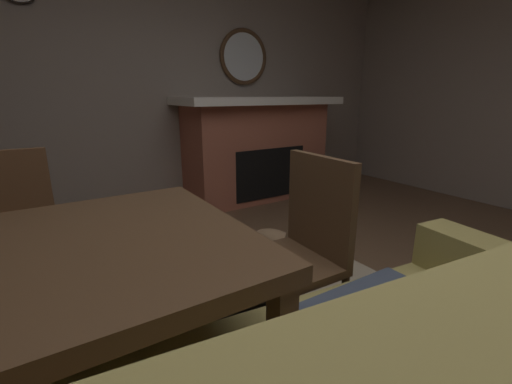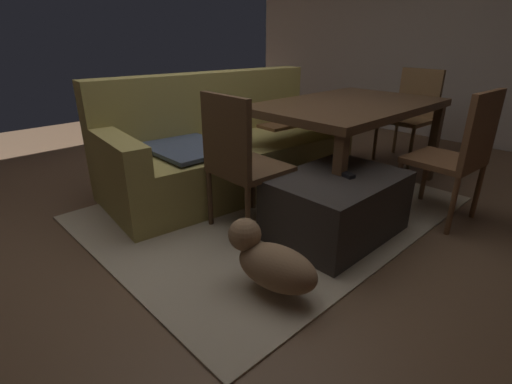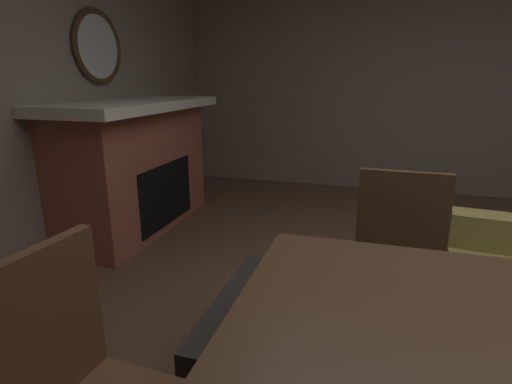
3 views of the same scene
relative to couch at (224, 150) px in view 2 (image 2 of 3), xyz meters
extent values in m
plane|color=brown|center=(-0.34, -0.49, -0.33)|extent=(8.25, 8.25, 0.00)
cube|color=#B2A59B|center=(3.10, -0.49, 1.00)|extent=(0.12, 6.06, 2.64)
cube|color=tan|center=(-0.04, -0.64, -0.32)|extent=(2.60, 2.00, 0.01)
cube|color=#9E8E4C|center=(0.00, -0.07, -0.12)|extent=(2.17, 1.14, 0.42)
cube|color=#9E8E4C|center=(0.04, 0.28, 0.36)|extent=(2.09, 0.43, 0.53)
cube|color=#9E8E4C|center=(0.94, -0.18, 0.19)|extent=(0.28, 0.93, 0.20)
cube|color=#9E8E4C|center=(-0.95, 0.03, 0.19)|extent=(0.28, 0.93, 0.20)
cube|color=#3D475B|center=(-0.42, -0.03, 0.12)|extent=(0.57, 0.78, 0.03)
cube|color=#2D2826|center=(-0.04, -1.21, -0.12)|extent=(0.86, 0.62, 0.42)
cube|color=black|center=(-0.01, -1.22, 0.11)|extent=(0.09, 0.17, 0.02)
cube|color=#513823|center=(0.73, -0.73, 0.38)|extent=(1.59, 1.03, 0.06)
cube|color=#513823|center=(-0.01, -0.28, 0.01)|extent=(0.07, 0.07, 0.68)
cube|color=#513823|center=(1.46, -0.28, 0.01)|extent=(0.07, 0.07, 0.68)
cube|color=#513823|center=(-0.01, -1.19, 0.01)|extent=(0.07, 0.07, 0.68)
cube|color=#513823|center=(1.46, -1.19, 0.01)|extent=(0.07, 0.07, 0.68)
cube|color=brown|center=(0.73, 0.08, 0.10)|extent=(0.46, 0.46, 0.04)
cube|color=brown|center=(0.74, 0.28, 0.36)|extent=(0.44, 0.06, 0.48)
cylinder|color=brown|center=(0.92, -0.13, -0.12)|extent=(0.04, 0.04, 0.41)
cylinder|color=brown|center=(0.52, -0.11, -0.12)|extent=(0.04, 0.04, 0.41)
cylinder|color=brown|center=(0.94, 0.27, -0.12)|extent=(0.04, 0.04, 0.41)
cylinder|color=brown|center=(0.54, 0.29, -0.12)|extent=(0.04, 0.04, 0.41)
cube|color=#513823|center=(-0.37, -0.73, 0.10)|extent=(0.45, 0.45, 0.04)
cube|color=#513823|center=(-0.57, -0.73, 0.36)|extent=(0.05, 0.44, 0.48)
cylinder|color=#513823|center=(-0.16, -0.54, -0.12)|extent=(0.04, 0.04, 0.41)
cylinder|color=#513823|center=(-0.18, -0.94, -0.12)|extent=(0.04, 0.04, 0.41)
cylinder|color=#513823|center=(-0.56, -0.53, -0.12)|extent=(0.04, 0.04, 0.41)
cylinder|color=#513823|center=(-0.58, -0.93, -0.12)|extent=(0.04, 0.04, 0.41)
cube|color=brown|center=(1.82, -0.73, 0.10)|extent=(0.46, 0.46, 0.04)
cube|color=brown|center=(2.02, -0.74, 0.36)|extent=(0.06, 0.44, 0.48)
cylinder|color=brown|center=(1.61, -0.92, -0.12)|extent=(0.04, 0.04, 0.41)
cylinder|color=brown|center=(1.63, -0.52, -0.12)|extent=(0.04, 0.04, 0.41)
cylinder|color=brown|center=(2.01, -0.94, -0.12)|extent=(0.04, 0.04, 0.41)
cylinder|color=brown|center=(2.03, -0.54, -0.12)|extent=(0.04, 0.04, 0.41)
cube|color=brown|center=(0.73, -1.55, 0.10)|extent=(0.47, 0.47, 0.04)
cube|color=brown|center=(0.71, -1.75, 0.36)|extent=(0.44, 0.07, 0.48)
cylinder|color=brown|center=(0.54, -1.33, -0.12)|extent=(0.04, 0.04, 0.41)
cylinder|color=brown|center=(0.94, -1.36, -0.12)|extent=(0.04, 0.04, 0.41)
cylinder|color=brown|center=(0.51, -1.73, -0.12)|extent=(0.04, 0.04, 0.41)
cylinder|color=brown|center=(0.91, -1.76, -0.12)|extent=(0.04, 0.04, 0.41)
cylinder|color=brown|center=(1.74, 0.40, -0.24)|extent=(0.20, 0.20, 0.18)
ellipsoid|color=#387233|center=(1.74, 0.40, -0.03)|extent=(0.30, 0.30, 0.33)
ellipsoid|color=#8C6B4C|center=(-0.80, -1.38, -0.16)|extent=(0.31, 0.48, 0.23)
sphere|color=#8C6B4C|center=(-0.83, -1.18, -0.03)|extent=(0.17, 0.17, 0.17)
camera|label=1|loc=(0.54, 0.43, 0.88)|focal=24.21mm
camera|label=2|loc=(-1.99, -2.48, 0.93)|focal=26.55mm
camera|label=3|loc=(1.47, -0.89, 1.05)|focal=28.14mm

